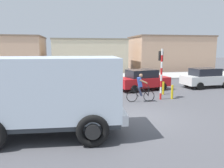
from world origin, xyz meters
The scene contains 13 objects.
ground_plane centered at (0.00, 0.00, 0.00)m, with size 120.00×120.00×0.00m, color #4C4C51.
sidewalk_far centered at (0.00, 14.12, 0.08)m, with size 80.00×5.00×0.16m, color #ADADA8.
truck_foreground centered at (-3.85, -1.47, 1.67)m, with size 5.56×3.09×2.90m.
cyclist centered at (1.07, 2.81, 0.86)m, with size 1.73×0.51×1.72m.
traffic_light_pole centered at (2.54, 3.27, 2.07)m, with size 0.24×0.43×3.20m.
car_red_near centered at (2.43, 6.44, 0.82)m, with size 4.27×2.53×1.60m.
car_white_mid centered at (7.94, 6.63, 0.82)m, with size 4.16×2.20×1.60m.
pedestrian_near_kerb centered at (-4.65, 8.58, 0.85)m, with size 0.34×0.22×1.62m.
bollard_near centered at (3.32, 3.19, 0.45)m, with size 0.14×0.14×0.90m, color gold.
bollard_far centered at (3.32, 4.59, 0.45)m, with size 0.14×0.14×0.90m, color gold.
building_corner_left centered at (-10.78, 21.61, 2.41)m, with size 8.30×7.90×4.80m.
building_mid_block centered at (-0.51, 20.88, 2.25)m, with size 9.94×5.20×4.49m.
building_corner_right centered at (11.72, 22.06, 2.51)m, with size 11.27×7.32×5.02m.
Camera 1 is at (-2.96, -9.65, 3.22)m, focal length 35.11 mm.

